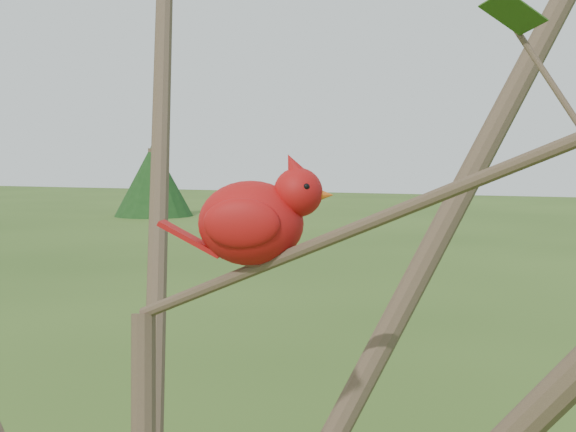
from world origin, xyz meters
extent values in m
ellipsoid|color=#B70F11|center=(0.13, 0.09, 2.09)|extent=(0.17, 0.14, 0.11)
sphere|color=#B70F11|center=(0.19, 0.10, 2.13)|extent=(0.08, 0.08, 0.07)
cone|color=#B70F11|center=(0.18, 0.10, 2.16)|extent=(0.06, 0.05, 0.05)
cone|color=#D85914|center=(0.22, 0.11, 2.13)|extent=(0.03, 0.03, 0.02)
ellipsoid|color=black|center=(0.21, 0.11, 2.12)|extent=(0.03, 0.04, 0.03)
cube|color=#B70F11|center=(0.05, 0.06, 2.07)|extent=(0.09, 0.05, 0.05)
ellipsoid|color=#B70F11|center=(0.11, 0.13, 2.09)|extent=(0.11, 0.06, 0.07)
ellipsoid|color=#B70F11|center=(0.13, 0.04, 2.09)|extent=(0.11, 0.06, 0.07)
cylinder|color=#412F23|center=(-13.87, 23.62, 1.09)|extent=(0.33, 0.33, 2.17)
cone|color=#143312|center=(-13.87, 23.62, 1.18)|extent=(2.54, 2.54, 2.36)
camera|label=1|loc=(0.61, -0.98, 2.19)|focal=55.00mm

